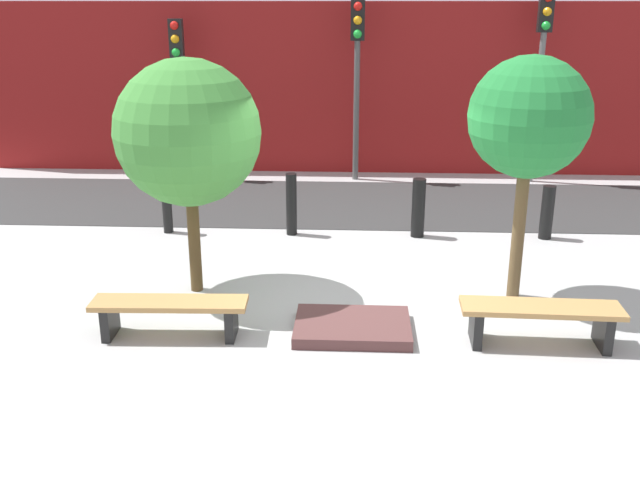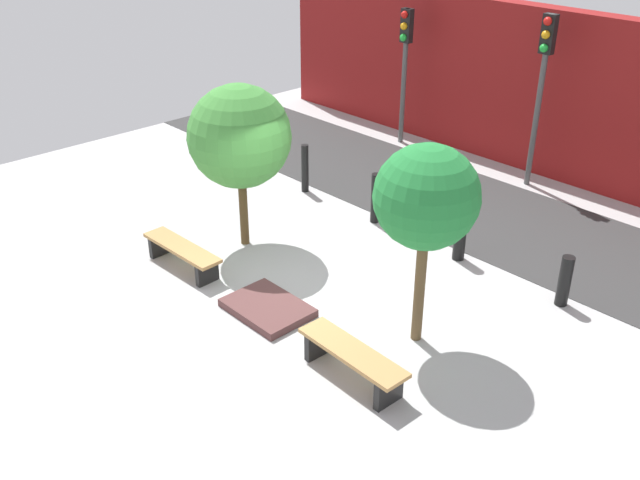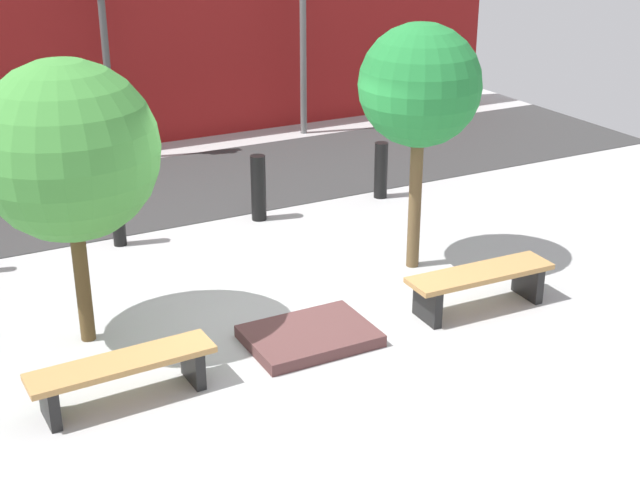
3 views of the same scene
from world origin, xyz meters
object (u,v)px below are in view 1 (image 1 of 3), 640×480
traffic_light_mid_west (357,58)px  traffic_light_west (178,69)px  planter_bed (352,327)px  bollard_right (547,212)px  bench_left (170,311)px  bench_right (540,317)px  tree_behind_left_bench (188,133)px  bollard_left (291,204)px  bollard_far_left (167,201)px  traffic_light_mid_east (542,53)px  bollard_center (418,208)px  tree_behind_right_bench (529,119)px

traffic_light_mid_west → traffic_light_west: bearing=-180.0°
planter_bed → traffic_light_west: (-3.65, 7.32, 2.19)m
planter_bed → bollard_right: bearing=49.4°
bench_left → bench_right: bearing=-1.9°
traffic_light_west → traffic_light_mid_west: bearing=0.0°
tree_behind_left_bench → traffic_light_west: bearing=104.6°
bollard_right → bench_right: bearing=-104.8°
bollard_left → traffic_light_mid_west: (1.01, 3.78, 1.99)m
bollard_left → bollard_right: bearing=0.0°
bollard_far_left → traffic_light_mid_east: (6.68, 3.78, 2.08)m
planter_bed → traffic_light_mid_west: (0.00, 7.32, 2.43)m
bollard_left → traffic_light_west: bearing=124.9°
bollard_left → bollard_center: bollard_left is taller
tree_behind_right_bench → tree_behind_left_bench: bearing=-180.0°
bollard_center → traffic_light_mid_east: (2.64, 3.78, 2.13)m
bench_left → bollard_center: (3.06, 3.73, 0.16)m
bollard_center → bollard_left: bearing=180.0°
bollard_right → traffic_light_mid_east: size_ratio=0.23×
traffic_light_mid_east → bollard_far_left: bearing=-150.5°
bollard_far_left → bollard_right: bollard_far_left is taller
bollard_left → traffic_light_mid_west: size_ratio=0.28×
bench_right → tree_behind_left_bench: 4.64m
bench_right → tree_behind_right_bench: tree_behind_right_bench is taller
bollard_far_left → bollard_right: size_ratio=1.21×
bench_left → tree_behind_left_bench: (0.00, 1.35, 1.75)m
bench_right → traffic_light_mid_west: (-2.04, 7.52, 2.16)m
tree_behind_right_bench → bench_right: bearing=-90.0°
planter_bed → traffic_light_west: size_ratio=0.41×
bench_left → traffic_light_west: traffic_light_west is taller
bollard_left → tree_behind_left_bench: bearing=-113.4°
planter_bed → traffic_light_mid_west: bearing=90.0°
planter_bed → tree_behind_right_bench: size_ratio=0.44×
tree_behind_right_bench → traffic_light_mid_east: bearing=75.4°
tree_behind_right_bench → bollard_far_left: size_ratio=2.90×
bench_left → bollard_center: bearing=48.8°
traffic_light_mid_west → traffic_light_mid_east: traffic_light_mid_east is taller
bench_left → tree_behind_right_bench: tree_behind_right_bench is taller
bench_left → traffic_light_mid_west: traffic_light_mid_west is taller
planter_bed → traffic_light_mid_east: traffic_light_mid_east is taller
bench_right → bollard_far_left: 6.31m
tree_behind_left_bench → traffic_light_mid_east: (5.70, 6.17, 0.54)m
bench_left → planter_bed: size_ratio=1.33×
bollard_left → traffic_light_mid_east: 6.36m
bollard_far_left → traffic_light_mid_east: 7.96m
bollard_center → tree_behind_left_bench: bearing=-142.0°
bollard_far_left → bollard_right: (6.06, 0.00, -0.09)m
bench_right → bollard_center: bearing=107.4°
tree_behind_left_bench → bollard_far_left: tree_behind_left_bench is taller
bollard_center → traffic_light_mid_west: (-1.01, 3.78, 2.02)m
traffic_light_mid_east → traffic_light_mid_west: bearing=-180.0°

